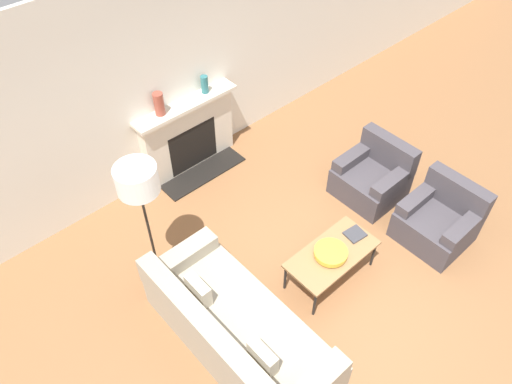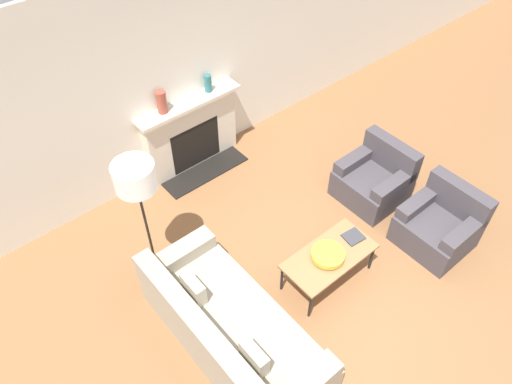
{
  "view_description": "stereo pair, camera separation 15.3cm",
  "coord_description": "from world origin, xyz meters",
  "px_view_note": "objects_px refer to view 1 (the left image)",
  "views": [
    {
      "loc": [
        -2.89,
        -1.69,
        5.02
      ],
      "look_at": [
        0.06,
        1.59,
        0.45
      ],
      "focal_mm": 35.0,
      "sensor_mm": 36.0,
      "label": 1
    },
    {
      "loc": [
        -2.77,
        -1.79,
        5.02
      ],
      "look_at": [
        0.06,
        1.59,
        0.45
      ],
      "focal_mm": 35.0,
      "sensor_mm": 36.0,
      "label": 2
    }
  ],
  "objects_px": {
    "fireplace": "(189,136)",
    "armchair_near": "(439,220)",
    "bowl": "(331,253)",
    "couch": "(236,331)",
    "mantel_vase_left": "(159,104)",
    "armchair_far": "(373,176)",
    "floor_lamp": "(138,185)",
    "mantel_vase_center_left": "(205,84)",
    "book": "(355,234)",
    "coffee_table": "(332,255)"
  },
  "relations": [
    {
      "from": "armchair_far",
      "to": "book",
      "type": "relative_size",
      "value": 3.38
    },
    {
      "from": "coffee_table",
      "to": "bowl",
      "type": "relative_size",
      "value": 2.87
    },
    {
      "from": "armchair_far",
      "to": "bowl",
      "type": "xyz_separation_m",
      "value": [
        -1.52,
        -0.57,
        0.2
      ]
    },
    {
      "from": "armchair_near",
      "to": "coffee_table",
      "type": "xyz_separation_m",
      "value": [
        -1.48,
        0.48,
        0.12
      ]
    },
    {
      "from": "coffee_table",
      "to": "floor_lamp",
      "type": "distance_m",
      "value": 2.31
    },
    {
      "from": "floor_lamp",
      "to": "mantel_vase_center_left",
      "type": "height_order",
      "value": "floor_lamp"
    },
    {
      "from": "mantel_vase_center_left",
      "to": "mantel_vase_left",
      "type": "bearing_deg",
      "value": 180.0
    },
    {
      "from": "couch",
      "to": "fireplace",
      "type": "bearing_deg",
      "value": -27.5
    },
    {
      "from": "couch",
      "to": "mantel_vase_left",
      "type": "xyz_separation_m",
      "value": [
        1.0,
        2.65,
        0.95
      ]
    },
    {
      "from": "coffee_table",
      "to": "bowl",
      "type": "bearing_deg",
      "value": -174.02
    },
    {
      "from": "armchair_far",
      "to": "mantel_vase_center_left",
      "type": "xyz_separation_m",
      "value": [
        -1.14,
        2.14,
        0.92
      ]
    },
    {
      "from": "bowl",
      "to": "floor_lamp",
      "type": "height_order",
      "value": "floor_lamp"
    },
    {
      "from": "book",
      "to": "armchair_near",
      "type": "bearing_deg",
      "value": -17.07
    },
    {
      "from": "armchair_far",
      "to": "mantel_vase_left",
      "type": "height_order",
      "value": "mantel_vase_left"
    },
    {
      "from": "bowl",
      "to": "fireplace",
      "type": "bearing_deg",
      "value": 89.58
    },
    {
      "from": "coffee_table",
      "to": "couch",
      "type": "bearing_deg",
      "value": 177.73
    },
    {
      "from": "book",
      "to": "mantel_vase_center_left",
      "type": "bearing_deg",
      "value": 98.43
    },
    {
      "from": "fireplace",
      "to": "bowl",
      "type": "height_order",
      "value": "fireplace"
    },
    {
      "from": "armchair_near",
      "to": "bowl",
      "type": "distance_m",
      "value": 1.6
    },
    {
      "from": "armchair_far",
      "to": "mantel_vase_left",
      "type": "bearing_deg",
      "value": -138.8
    },
    {
      "from": "armchair_far",
      "to": "mantel_vase_center_left",
      "type": "relative_size",
      "value": 3.32
    },
    {
      "from": "bowl",
      "to": "floor_lamp",
      "type": "relative_size",
      "value": 0.23
    },
    {
      "from": "armchair_near",
      "to": "floor_lamp",
      "type": "height_order",
      "value": "floor_lamp"
    },
    {
      "from": "mantel_vase_left",
      "to": "mantel_vase_center_left",
      "type": "bearing_deg",
      "value": 0.0
    },
    {
      "from": "bowl",
      "to": "mantel_vase_center_left",
      "type": "relative_size",
      "value": 1.54
    },
    {
      "from": "armchair_near",
      "to": "armchair_far",
      "type": "distance_m",
      "value": 1.05
    },
    {
      "from": "armchair_near",
      "to": "armchair_far",
      "type": "relative_size",
      "value": 1.0
    },
    {
      "from": "book",
      "to": "mantel_vase_center_left",
      "type": "distance_m",
      "value": 2.81
    },
    {
      "from": "bowl",
      "to": "armchair_near",
      "type": "bearing_deg",
      "value": -17.3
    },
    {
      "from": "mantel_vase_left",
      "to": "floor_lamp",
      "type": "bearing_deg",
      "value": -130.47
    },
    {
      "from": "floor_lamp",
      "to": "couch",
      "type": "bearing_deg",
      "value": -86.99
    },
    {
      "from": "couch",
      "to": "mantel_vase_left",
      "type": "relative_size",
      "value": 7.01
    },
    {
      "from": "coffee_table",
      "to": "fireplace",
      "type": "bearing_deg",
      "value": 90.46
    },
    {
      "from": "armchair_far",
      "to": "fireplace",
      "type": "bearing_deg",
      "value": -144.77
    },
    {
      "from": "coffee_table",
      "to": "mantel_vase_left",
      "type": "xyz_separation_m",
      "value": [
        -0.39,
        2.71,
        0.83
      ]
    },
    {
      "from": "armchair_far",
      "to": "book",
      "type": "distance_m",
      "value": 1.23
    },
    {
      "from": "armchair_far",
      "to": "book",
      "type": "xyz_separation_m",
      "value": [
        -1.08,
        -0.56,
        0.16
      ]
    },
    {
      "from": "fireplace",
      "to": "armchair_near",
      "type": "bearing_deg",
      "value": -64.69
    },
    {
      "from": "armchair_far",
      "to": "mantel_vase_center_left",
      "type": "bearing_deg",
      "value": -151.84
    },
    {
      "from": "bowl",
      "to": "armchair_far",
      "type": "bearing_deg",
      "value": 20.72
    },
    {
      "from": "mantel_vase_center_left",
      "to": "armchair_far",
      "type": "bearing_deg",
      "value": -61.84
    },
    {
      "from": "armchair_far",
      "to": "mantel_vase_left",
      "type": "xyz_separation_m",
      "value": [
        -1.87,
        2.14,
        0.95
      ]
    },
    {
      "from": "bowl",
      "to": "mantel_vase_center_left",
      "type": "distance_m",
      "value": 2.83
    },
    {
      "from": "armchair_near",
      "to": "bowl",
      "type": "xyz_separation_m",
      "value": [
        -1.52,
        0.47,
        0.2
      ]
    },
    {
      "from": "armchair_near",
      "to": "armchair_far",
      "type": "height_order",
      "value": "same"
    },
    {
      "from": "armchair_near",
      "to": "coffee_table",
      "type": "distance_m",
      "value": 1.56
    },
    {
      "from": "couch",
      "to": "armchair_far",
      "type": "bearing_deg",
      "value": -79.84
    },
    {
      "from": "floor_lamp",
      "to": "coffee_table",
      "type": "bearing_deg",
      "value": -44.62
    },
    {
      "from": "fireplace",
      "to": "floor_lamp",
      "type": "height_order",
      "value": "floor_lamp"
    },
    {
      "from": "coffee_table",
      "to": "book",
      "type": "relative_size",
      "value": 4.49
    }
  ]
}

